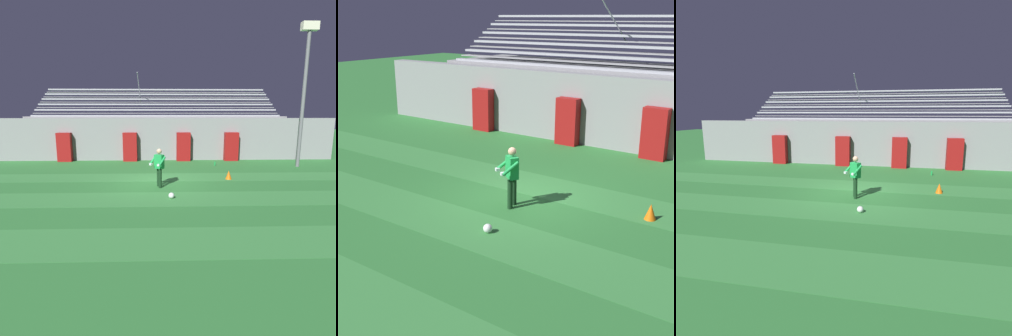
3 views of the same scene
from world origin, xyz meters
The scene contains 14 objects.
ground_plane centered at (0.00, 0.00, 0.00)m, with size 80.00×80.00×0.00m, color #2D7533.
turf_stripe_near centered at (0.00, -6.00, 0.00)m, with size 28.00×1.79×0.01m, color #38843D.
turf_stripe_mid centered at (0.00, -2.42, 0.00)m, with size 28.00×1.79×0.01m, color #38843D.
turf_stripe_far centered at (0.00, 1.16, 0.00)m, with size 28.00×1.79×0.01m, color #38843D.
back_wall centered at (0.00, 6.50, 1.40)m, with size 24.00×0.60×2.80m, color gray.
padding_pillar_gate_left centered at (-1.76, 5.95, 0.94)m, with size 0.90×0.44×1.88m, color maroon.
padding_pillar_gate_right centered at (1.76, 5.95, 0.94)m, with size 0.90×0.44×1.88m, color maroon.
padding_pillar_far_left centered at (-6.04, 5.95, 0.94)m, with size 0.90×0.44×1.88m, color maroon.
padding_pillar_far_right centered at (4.95, 5.95, 0.94)m, with size 0.90×0.44×1.88m, color maroon.
bleacher_stand centered at (0.00, 9.19, 1.51)m, with size 18.00×4.75×5.83m.
goalkeeper centered at (0.14, -0.71, 0.95)m, with size 0.74×0.71×1.67m.
soccer_ball centered at (0.60, -2.37, 0.11)m, with size 0.22×0.22×0.22m, color white.
traffic_cone centered at (3.51, 0.64, 0.21)m, with size 0.30×0.30×0.42m, color orange.
water_bottle centered at (3.54, 4.18, 0.12)m, with size 0.07×0.07×0.24m, color green.
Camera 3 is at (1.91, -11.35, 3.32)m, focal length 30.00 mm.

